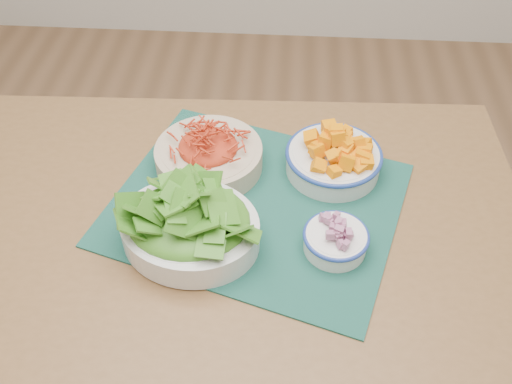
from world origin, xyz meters
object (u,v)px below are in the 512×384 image
(table, at_px, (215,261))
(placemat, at_px, (256,204))
(carrot_bowl, at_px, (208,151))
(lettuce_bowl, at_px, (189,219))
(squash_bowl, at_px, (334,153))
(onion_bowl, at_px, (336,237))

(table, relative_size, placemat, 2.32)
(carrot_bowl, bearing_deg, lettuce_bowl, -92.41)
(table, xyz_separation_m, squash_bowl, (0.23, 0.17, 0.15))
(placemat, xyz_separation_m, onion_bowl, (0.15, -0.10, 0.03))
(placemat, xyz_separation_m, carrot_bowl, (-0.10, 0.10, 0.04))
(table, distance_m, squash_bowl, 0.32)
(carrot_bowl, bearing_deg, placemat, -43.52)
(carrot_bowl, xyz_separation_m, lettuce_bowl, (-0.01, -0.20, 0.02))
(carrot_bowl, xyz_separation_m, onion_bowl, (0.25, -0.20, -0.01))
(placemat, relative_size, squash_bowl, 2.11)
(table, bearing_deg, onion_bowl, -10.25)
(squash_bowl, xyz_separation_m, lettuce_bowl, (-0.26, -0.21, 0.01))
(lettuce_bowl, height_order, onion_bowl, lettuce_bowl)
(placemat, bearing_deg, carrot_bowl, 153.72)
(carrot_bowl, distance_m, onion_bowl, 0.32)
(carrot_bowl, height_order, lettuce_bowl, lettuce_bowl)
(table, bearing_deg, carrot_bowl, 96.47)
(squash_bowl, bearing_deg, onion_bowl, -90.27)
(placemat, distance_m, lettuce_bowl, 0.16)
(lettuce_bowl, bearing_deg, carrot_bowl, 101.35)
(placemat, bearing_deg, squash_bowl, 52.18)
(squash_bowl, relative_size, onion_bowl, 1.98)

